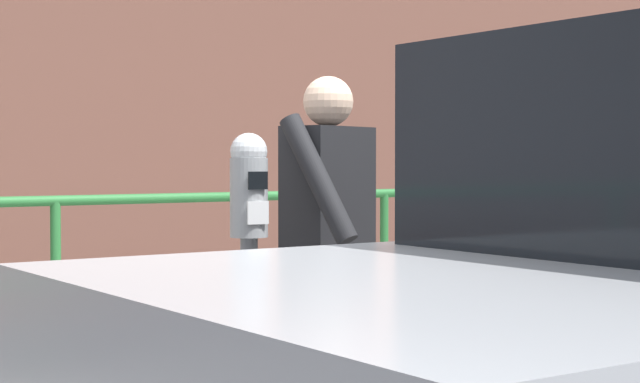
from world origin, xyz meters
name	(u,v)px	position (x,y,z in m)	size (l,w,h in m)	color
parking_meter	(249,237)	(-0.03, 0.40, 1.09)	(0.15, 0.16, 1.37)	slate
pedestrian_at_meter	(329,240)	(0.44, 0.51, 1.05)	(0.58, 0.57, 1.62)	black
background_railing	(56,247)	(0.00, 2.58, 0.90)	(24.06, 0.06, 1.06)	#2D7A38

